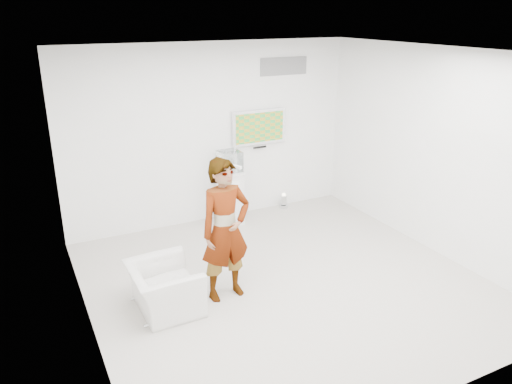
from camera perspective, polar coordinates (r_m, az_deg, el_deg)
room at (r=6.24m, az=3.57°, el=1.79°), size 5.01×5.01×3.00m
tv at (r=8.69m, az=0.31°, el=7.44°), size 1.00×0.08×0.60m
logo_decal at (r=8.80m, az=3.20°, el=14.16°), size 0.90×0.02×0.30m
person at (r=6.15m, az=-3.51°, el=-4.36°), size 0.71×0.50×1.83m
armchair at (r=6.24m, az=-10.44°, el=-10.73°), size 0.80×0.91×0.58m
pedestal at (r=8.50m, az=-2.97°, el=-0.55°), size 0.52×0.52×0.92m
floor_uplight at (r=9.24m, az=3.18°, el=-0.99°), size 0.19×0.19×0.27m
vitrine at (r=8.30m, az=-3.05°, el=3.54°), size 0.37×0.37×0.34m
console at (r=8.32m, az=-3.04°, el=3.10°), size 0.13×0.15×0.21m
wii_remote at (r=6.13m, az=-2.30°, el=2.89°), size 0.10×0.14×0.04m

